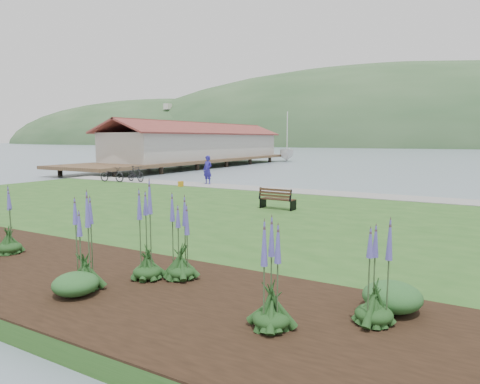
% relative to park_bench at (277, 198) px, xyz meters
% --- Properties ---
extents(ground, '(600.00, 600.00, 0.00)m').
position_rel_park_bench_xyz_m(ground, '(-2.94, -0.61, -0.87)').
color(ground, slate).
rests_on(ground, ground).
extents(lawn, '(34.00, 20.00, 0.40)m').
position_rel_park_bench_xyz_m(lawn, '(-2.94, -2.61, -0.67)').
color(lawn, '#27511C').
rests_on(lawn, ground).
extents(shoreline_path, '(34.00, 2.20, 0.03)m').
position_rel_park_bench_xyz_m(shoreline_path, '(-2.94, 6.29, -0.45)').
color(shoreline_path, gray).
rests_on(shoreline_path, lawn).
extents(garden_bed, '(24.00, 4.40, 0.04)m').
position_rel_park_bench_xyz_m(garden_bed, '(0.06, -10.41, -0.45)').
color(garden_bed, black).
rests_on(garden_bed, lawn).
extents(pier_pavilion, '(8.00, 36.00, 5.40)m').
position_rel_park_bench_xyz_m(pier_pavilion, '(-22.94, 26.91, 1.77)').
color(pier_pavilion, '#4C3826').
rests_on(pier_pavilion, ground).
extents(park_bench, '(1.55, 0.69, 0.94)m').
position_rel_park_bench_xyz_m(park_bench, '(0.00, 0.00, 0.00)').
color(park_bench, '#301E12').
rests_on(park_bench, lawn).
extents(person, '(0.89, 0.68, 2.24)m').
position_rel_park_bench_xyz_m(person, '(-8.25, 6.89, 0.65)').
color(person, navy).
rests_on(person, lawn).
extents(bicycle_a, '(0.97, 2.05, 1.03)m').
position_rel_park_bench_xyz_m(bicycle_a, '(-15.01, 4.91, 0.05)').
color(bicycle_a, black).
rests_on(bicycle_a, lawn).
extents(bicycle_b, '(0.90, 1.93, 1.12)m').
position_rel_park_bench_xyz_m(bicycle_b, '(-13.62, 5.78, 0.09)').
color(bicycle_b, black).
rests_on(bicycle_b, lawn).
extents(sailboat, '(12.18, 12.24, 23.56)m').
position_rel_park_bench_xyz_m(sailboat, '(-18.29, 42.89, -0.87)').
color(sailboat, silver).
rests_on(sailboat, ground).
extents(pannier, '(0.23, 0.33, 0.34)m').
position_rel_park_bench_xyz_m(pannier, '(-8.98, 4.92, -0.30)').
color(pannier, orange).
rests_on(pannier, lawn).
extents(echium_0, '(0.62, 0.62, 2.13)m').
position_rel_park_bench_xyz_m(echium_0, '(0.91, -10.96, 0.44)').
color(echium_0, '#143613').
rests_on(echium_0, garden_bed).
extents(echium_1, '(0.62, 0.62, 2.38)m').
position_rel_park_bench_xyz_m(echium_1, '(1.55, -9.86, 0.49)').
color(echium_1, '#143613').
rests_on(echium_1, garden_bed).
extents(echium_2, '(0.62, 0.62, 1.80)m').
position_rel_park_bench_xyz_m(echium_2, '(4.90, -10.71, 0.23)').
color(echium_2, '#143613').
rests_on(echium_2, garden_bed).
extents(echium_3, '(0.62, 0.62, 2.07)m').
position_rel_park_bench_xyz_m(echium_3, '(6.26, -9.72, 0.35)').
color(echium_3, '#143613').
rests_on(echium_3, garden_bed).
extents(echium_4, '(0.62, 0.62, 2.07)m').
position_rel_park_bench_xyz_m(echium_4, '(-2.99, -10.11, 0.35)').
color(echium_4, '#143613').
rests_on(echium_4, garden_bed).
extents(echium_5, '(0.62, 0.62, 1.99)m').
position_rel_park_bench_xyz_m(echium_5, '(2.16, -9.48, 0.37)').
color(echium_5, '#143613').
rests_on(echium_5, garden_bed).
extents(shrub_1, '(0.87, 0.87, 0.43)m').
position_rel_park_bench_xyz_m(shrub_1, '(1.01, -11.27, -0.21)').
color(shrub_1, '#1E4C21').
rests_on(shrub_1, garden_bed).
extents(shrub_2, '(1.02, 1.02, 0.51)m').
position_rel_park_bench_xyz_m(shrub_2, '(6.42, -9.05, -0.17)').
color(shrub_2, '#1E4C21').
rests_on(shrub_2, garden_bed).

